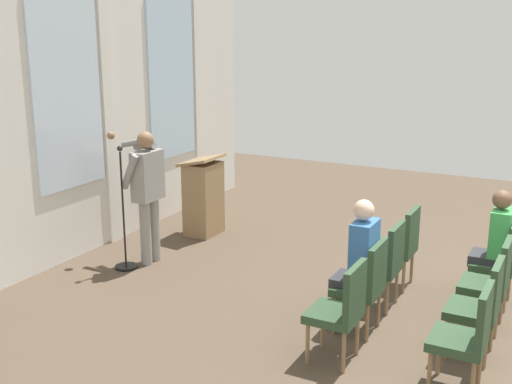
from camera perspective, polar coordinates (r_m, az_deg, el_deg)
name	(u,v)px	position (r m, az deg, el deg)	size (l,w,h in m)	color
rear_partition	(65,83)	(8.39, -16.57, 9.28)	(8.36, 0.14, 4.53)	silver
speaker	(147,188)	(8.13, -9.66, 0.39)	(0.50, 0.69, 1.69)	gray
mic_stand	(125,242)	(8.16, -11.55, -4.39)	(0.28, 0.28, 1.55)	black
lectern	(203,197)	(9.27, -4.69, -0.43)	(0.60, 0.48, 1.16)	#93724C
chair_r0_c0	(342,307)	(5.83, 7.64, -10.04)	(0.46, 0.44, 0.94)	olive
chair_r0_c1	(365,281)	(6.39, 9.68, -7.83)	(0.46, 0.44, 0.94)	olive
audience_r0_c1	(358,259)	(6.34, 9.07, -5.92)	(0.36, 0.39, 1.35)	#2D2D33
chair_r0_c2	(385,260)	(6.97, 11.36, -5.97)	(0.46, 0.44, 0.94)	olive
chair_r0_c3	(401,243)	(7.56, 12.77, -4.40)	(0.46, 0.44, 0.94)	olive
chair_r1_c0	(468,333)	(5.60, 18.30, -11.78)	(0.46, 0.44, 0.94)	olive
chair_r1_c1	(481,303)	(6.18, 19.34, -9.28)	(0.46, 0.44, 0.94)	olive
chair_r1_c2	(492,279)	(6.78, 20.20, -7.22)	(0.46, 0.44, 0.94)	olive
chair_r1_c3	(501,258)	(7.39, 20.91, -5.49)	(0.46, 0.44, 0.94)	olive
audience_r1_c3	(494,241)	(7.34, 20.38, -4.10)	(0.36, 0.39, 1.28)	#2D2D33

